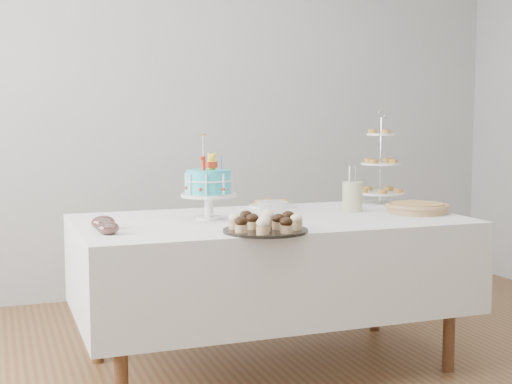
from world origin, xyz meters
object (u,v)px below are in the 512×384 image
object	(u,v)px
pastry_plate	(273,204)
jam_bowl_a	(108,228)
utensil_pitcher	(353,195)
cupcake_tray	(265,223)
plate_stack	(272,207)
tiered_stand	(381,164)
table	(270,263)
pie	(417,207)
birthday_cake	(209,196)
jam_bowl_b	(103,223)

from	to	relation	value
pastry_plate	jam_bowl_a	bearing A→B (deg)	-148.25
utensil_pitcher	cupcake_tray	bearing A→B (deg)	-153.79
cupcake_tray	plate_stack	distance (m)	0.62
tiered_stand	jam_bowl_a	world-z (taller)	tiered_stand
cupcake_tray	table	bearing A→B (deg)	65.84
pie	cupcake_tray	bearing A→B (deg)	-162.48
plate_stack	birthday_cake	bearing A→B (deg)	-164.59
plate_stack	jam_bowl_b	xyz separation A→B (m)	(-0.92, -0.25, -0.00)
pie	jam_bowl_b	size ratio (longest dim) A/B	3.06
pastry_plate	pie	bearing A→B (deg)	-37.94
birthday_cake	jam_bowl_a	size ratio (longest dim) A/B	4.37
plate_stack	jam_bowl_a	xyz separation A→B (m)	(-0.92, -0.39, -0.00)
pie	plate_stack	distance (m)	0.77
jam_bowl_b	pie	bearing A→B (deg)	-0.27
birthday_cake	utensil_pitcher	distance (m)	0.81
table	tiered_stand	bearing A→B (deg)	23.41
table	utensil_pitcher	size ratio (longest dim) A/B	7.90
cupcake_tray	pie	xyz separation A→B (m)	(0.98, 0.31, -0.01)
tiered_stand	jam_bowl_b	xyz separation A→B (m)	(-1.68, -0.45, -0.20)
table	pie	bearing A→B (deg)	-6.46
utensil_pitcher	tiered_stand	bearing A→B (deg)	30.89
plate_stack	jam_bowl_a	size ratio (longest dim) A/B	1.68
cupcake_tray	tiered_stand	world-z (taller)	tiered_stand
table	utensil_pitcher	world-z (taller)	utensil_pitcher
plate_stack	utensil_pitcher	xyz separation A→B (m)	(0.43, -0.08, 0.05)
cupcake_tray	jam_bowl_a	xyz separation A→B (m)	(-0.66, 0.17, -0.01)
table	tiered_stand	distance (m)	1.02
birthday_cake	jam_bowl_a	xyz separation A→B (m)	(-0.54, -0.28, -0.09)
plate_stack	jam_bowl_a	distance (m)	1.00
tiered_stand	jam_bowl_a	size ratio (longest dim) A/B	5.69
jam_bowl_b	table	bearing A→B (deg)	5.63
pastry_plate	utensil_pitcher	xyz separation A→B (m)	(0.34, -0.31, 0.07)
plate_stack	jam_bowl_b	bearing A→B (deg)	-165.01
plate_stack	utensil_pitcher	world-z (taller)	utensil_pitcher
table	pie	xyz separation A→B (m)	(0.80, -0.09, 0.26)
jam_bowl_b	cupcake_tray	bearing A→B (deg)	-25.65
cupcake_tray	pastry_plate	world-z (taller)	cupcake_tray
pie	plate_stack	bearing A→B (deg)	160.71
plate_stack	pastry_plate	world-z (taller)	plate_stack
birthday_cake	utensil_pitcher	xyz separation A→B (m)	(0.81, 0.03, -0.03)
tiered_stand	birthday_cake	bearing A→B (deg)	-165.03
tiered_stand	pie	bearing A→B (deg)	-94.98
cupcake_tray	tiered_stand	distance (m)	1.29
cupcake_tray	plate_stack	xyz separation A→B (m)	(0.26, 0.56, -0.01)
plate_stack	jam_bowl_a	bearing A→B (deg)	-157.04
birthday_cake	tiered_stand	distance (m)	1.19
cupcake_tray	pie	world-z (taller)	cupcake_tray
birthday_cake	tiered_stand	world-z (taller)	tiered_stand
jam_bowl_b	utensil_pitcher	xyz separation A→B (m)	(1.35, 0.17, 0.06)
pastry_plate	jam_bowl_a	size ratio (longest dim) A/B	2.74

